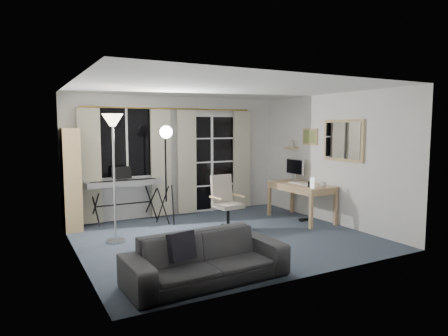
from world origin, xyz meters
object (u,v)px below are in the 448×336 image
at_px(keyboard_piano, 123,184).
at_px(office_chair, 224,198).
at_px(sofa, 206,250).
at_px(bookshelf, 69,181).
at_px(desk, 301,188).
at_px(torchiere_lamp, 113,139).
at_px(mug, 323,184).
at_px(studio_light, 166,144).
at_px(monitor, 295,167).

height_order(keyboard_piano, office_chair, keyboard_piano).
xyz_separation_m(office_chair, sofa, (-1.28, -1.93, -0.20)).
height_order(bookshelf, desk, bookshelf).
distance_m(torchiere_lamp, keyboard_piano, 1.48).
bearing_deg(mug, studio_light, 151.17).
bearing_deg(desk, keyboard_piano, 155.43).
distance_m(bookshelf, mug, 4.54).
bearing_deg(torchiere_lamp, keyboard_piano, 69.54).
height_order(studio_light, sofa, studio_light).
relative_size(monitor, sofa, 0.26).
bearing_deg(studio_light, bookshelf, 173.42).
distance_m(monitor, mug, 0.98).
distance_m(bookshelf, keyboard_piano, 0.94).
height_order(studio_light, desk, studio_light).
relative_size(bookshelf, studio_light, 0.95).
relative_size(keyboard_piano, desk, 1.03).
bearing_deg(office_chair, keyboard_piano, 131.21).
bearing_deg(studio_light, office_chair, -36.64).
distance_m(keyboard_piano, monitor, 3.39).
xyz_separation_m(desk, monitor, (0.20, 0.45, 0.35)).
relative_size(office_chair, desk, 0.73).
distance_m(office_chair, mug, 1.85).
relative_size(studio_light, desk, 1.40).
relative_size(bookshelf, sofa, 0.92).
bearing_deg(desk, mug, -79.92).
bearing_deg(monitor, sofa, -144.19).
xyz_separation_m(keyboard_piano, desk, (3.07, -1.33, -0.13)).
xyz_separation_m(bookshelf, mug, (4.10, -1.94, -0.08)).
relative_size(torchiere_lamp, desk, 1.50).
xyz_separation_m(torchiere_lamp, office_chair, (1.83, -0.19, -1.03)).
height_order(bookshelf, sofa, bookshelf).
bearing_deg(office_chair, bookshelf, 142.77).
xyz_separation_m(office_chair, monitor, (1.86, 0.44, 0.40)).
xyz_separation_m(bookshelf, monitor, (4.20, -0.99, 0.13)).
height_order(keyboard_piano, monitor, monitor).
bearing_deg(monitor, keyboard_piano, 163.77).
bearing_deg(studio_light, desk, -7.25).
distance_m(studio_light, mug, 2.95).
bearing_deg(keyboard_piano, office_chair, -45.18).
distance_m(office_chair, sofa, 2.33).
bearing_deg(keyboard_piano, studio_light, -36.00).
xyz_separation_m(mug, sofa, (-3.04, -1.42, -0.39)).
bearing_deg(torchiere_lamp, studio_light, 31.91).
bearing_deg(desk, monitor, 65.16).
distance_m(torchiere_lamp, monitor, 3.75).
height_order(desk, sofa, sofa).
xyz_separation_m(torchiere_lamp, desk, (3.50, -0.20, -0.98)).
relative_size(studio_light, mug, 16.09).
height_order(bookshelf, keyboard_piano, bookshelf).
xyz_separation_m(studio_light, mug, (2.50, -1.38, -0.73)).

